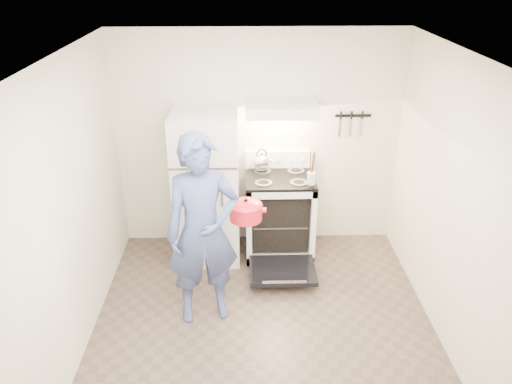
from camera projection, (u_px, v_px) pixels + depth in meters
floor at (264, 337)px, 4.57m from camera, size 3.60×3.60×0.00m
back_wall at (259, 141)px, 5.65m from camera, size 3.20×0.02×2.50m
refrigerator at (207, 187)px, 5.50m from camera, size 0.70×0.70×1.70m
stove_body at (279, 216)px, 5.71m from camera, size 0.76×0.65×0.92m
cooktop at (280, 178)px, 5.50m from camera, size 0.76×0.65×0.03m
backsplash at (279, 159)px, 5.71m from camera, size 0.76×0.07×0.20m
oven_door at (282, 270)px, 5.32m from camera, size 0.70×0.54×0.04m
oven_rack at (279, 218)px, 5.72m from camera, size 0.60×0.52×0.01m
range_hood at (281, 108)px, 5.23m from camera, size 0.76×0.50×0.12m
knife_strip at (353, 116)px, 5.53m from camera, size 0.40×0.02×0.03m
pizza_stone at (285, 216)px, 5.72m from camera, size 0.30×0.30×0.02m
tea_kettle at (262, 160)px, 5.59m from camera, size 0.22×0.18×0.26m
utensil_jar at (311, 178)px, 5.24m from camera, size 0.11×0.11×0.13m
person at (203, 232)px, 4.48m from camera, size 0.75×0.58×1.84m
dutch_oven at (246, 212)px, 4.70m from camera, size 0.38×0.31×0.25m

